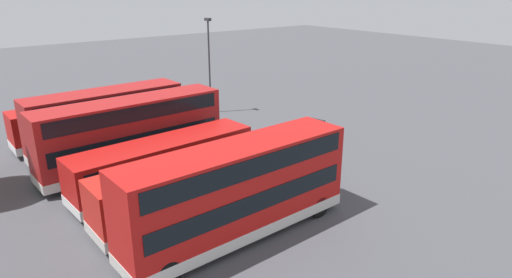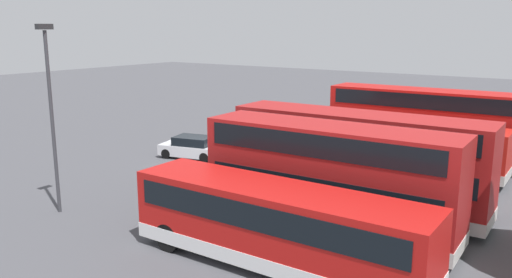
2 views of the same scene
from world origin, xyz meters
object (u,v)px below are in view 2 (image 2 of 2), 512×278
object	(u,v)px
bus_double_decker_fifth	(329,177)
bus_single_deck_sixth	(277,224)
bus_single_deck_second	(406,145)
car_hatchback_silver	(192,147)
lamp_post_tall	(51,106)
bus_double_decker_near_end	(421,122)
bus_double_decker_fourth	(356,158)
bus_single_deck_third	(384,158)

from	to	relation	value
bus_double_decker_fifth	bus_single_deck_sixth	world-z (taller)	bus_double_decker_fifth
bus_single_deck_second	car_hatchback_silver	distance (m)	13.43
lamp_post_tall	bus_double_decker_near_end	bearing A→B (deg)	150.82
bus_single_deck_second	lamp_post_tall	size ratio (longest dim) A/B	1.31
bus_double_decker_near_end	bus_single_deck_sixth	size ratio (longest dim) A/B	1.04
bus_double_decker_fourth	bus_single_deck_sixth	world-z (taller)	bus_double_decker_fourth
bus_single_deck_second	bus_double_decker_fifth	bearing A→B (deg)	3.00
bus_double_decker_fourth	lamp_post_tall	size ratio (longest dim) A/B	1.41
car_hatchback_silver	lamp_post_tall	xyz separation A→B (m)	(11.06, 1.76, 4.23)
bus_single_deck_second	bus_double_decker_fourth	bearing A→B (deg)	1.86
bus_double_decker_fifth	bus_double_decker_fourth	bearing A→B (deg)	-174.42
bus_double_decker_fifth	lamp_post_tall	xyz separation A→B (m)	(4.74, -11.36, 2.48)
bus_single_deck_second	lamp_post_tall	world-z (taller)	lamp_post_tall
bus_single_deck_third	bus_double_decker_fourth	bearing A→B (deg)	2.49
bus_single_deck_third	lamp_post_tall	distance (m)	16.62
bus_single_deck_sixth	lamp_post_tall	bearing A→B (deg)	-85.14
bus_single_deck_third	bus_double_decker_near_end	bearing A→B (deg)	-177.72
bus_single_deck_third	bus_single_deck_sixth	xyz separation A→B (m)	(11.18, 0.42, 0.00)
bus_single_deck_third	car_hatchback_silver	size ratio (longest dim) A/B	2.59
bus_double_decker_fourth	lamp_post_tall	bearing A→B (deg)	-53.67
bus_single_deck_third	bus_double_decker_fifth	size ratio (longest dim) A/B	1.05
bus_single_deck_third	car_hatchback_silver	distance (m)	12.70
lamp_post_tall	car_hatchback_silver	bearing A→B (deg)	-170.95
bus_double_decker_near_end	bus_single_deck_third	size ratio (longest dim) A/B	1.05
lamp_post_tall	bus_single_deck_third	bearing A→B (deg)	138.20
bus_double_decker_near_end	bus_double_decker_fourth	world-z (taller)	same
bus_double_decker_fifth	lamp_post_tall	size ratio (longest dim) A/B	1.24
bus_single_deck_second	car_hatchback_silver	world-z (taller)	bus_single_deck_second
bus_double_decker_near_end	lamp_post_tall	world-z (taller)	lamp_post_tall
bus_double_decker_fourth	car_hatchback_silver	world-z (taller)	bus_double_decker_fourth
bus_single_deck_second	bus_single_deck_third	world-z (taller)	same
bus_single_deck_second	bus_single_deck_sixth	bearing A→B (deg)	1.89
bus_single_deck_third	lamp_post_tall	size ratio (longest dim) A/B	1.30
lamp_post_tall	bus_double_decker_fifth	bearing A→B (deg)	112.65
bus_double_decker_fifth	car_hatchback_silver	size ratio (longest dim) A/B	2.47
bus_double_decker_near_end	bus_single_deck_third	bearing A→B (deg)	2.28
bus_double_decker_near_end	bus_single_deck_second	world-z (taller)	bus_double_decker_near_end
bus_single_deck_sixth	bus_single_deck_second	bearing A→B (deg)	-178.11
bus_double_decker_near_end	lamp_post_tall	size ratio (longest dim) A/B	1.37
bus_double_decker_fourth	bus_double_decker_fifth	bearing A→B (deg)	5.58
bus_double_decker_near_end	bus_double_decker_fifth	size ratio (longest dim) A/B	1.10
bus_double_decker_fourth	bus_double_decker_fifth	world-z (taller)	same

